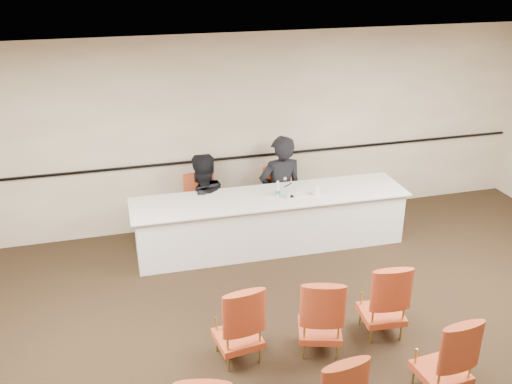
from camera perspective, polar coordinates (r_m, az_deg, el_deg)
ceiling at (r=4.75m, az=8.70°, el=9.21°), size 10.00×10.00×0.00m
wall_back at (r=8.82m, az=-2.36°, el=5.97°), size 10.00×0.04×3.00m
wall_rail at (r=8.91m, az=-2.26°, el=3.44°), size 9.80×0.04×0.03m
panel_table at (r=8.42m, az=1.45°, el=-2.94°), size 4.05×1.00×0.81m
panelist_main at (r=8.96m, az=2.46°, el=-0.26°), size 0.72×0.49×1.94m
panelist_main_chair at (r=8.99m, az=2.45°, el=-0.68°), size 0.51×0.51×0.95m
panelist_second at (r=8.76m, az=-5.43°, el=-1.85°), size 1.06×0.94×1.83m
panelist_second_chair at (r=8.73m, az=-5.44°, el=-1.52°), size 0.51×0.51×0.95m
papers at (r=8.33m, az=4.63°, el=-0.25°), size 0.33×0.27×0.00m
microphone at (r=8.18m, az=3.44°, el=0.35°), size 0.14×0.21×0.27m
water_bottle at (r=8.21m, az=2.19°, el=0.35°), size 0.08×0.08×0.23m
drinking_glass at (r=8.19m, az=3.24°, el=-0.27°), size 0.08×0.08×0.10m
coffee_cup at (r=8.30m, az=6.09°, el=0.12°), size 0.09×0.09×0.14m
aud_chair_front_left at (r=6.22m, az=-1.86°, el=-12.76°), size 0.56×0.56×0.95m
aud_chair_front_mid at (r=6.37m, az=6.47°, el=-11.94°), size 0.63×0.63×0.95m
aud_chair_front_right at (r=6.73m, az=12.57°, el=-10.23°), size 0.55×0.55×0.95m
aud_chair_back_right at (r=6.08m, az=18.27°, el=-15.10°), size 0.55×0.55×0.95m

